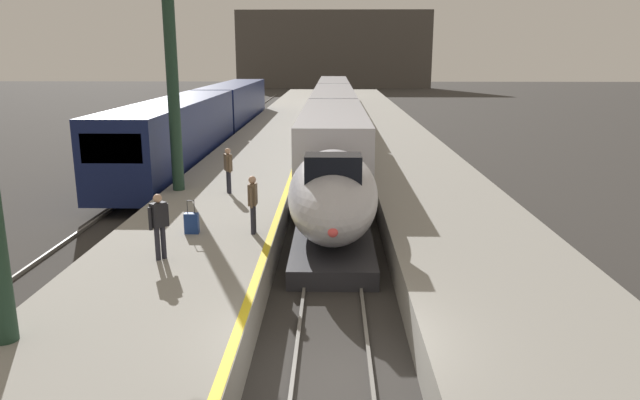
{
  "coord_description": "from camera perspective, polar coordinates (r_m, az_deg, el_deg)",
  "views": [
    {
      "loc": [
        -0.01,
        -9.94,
        6.07
      ],
      "look_at": [
        -0.39,
        7.33,
        1.8
      ],
      "focal_mm": 33.07,
      "sensor_mm": 36.0,
      "label": 1
    }
  ],
  "objects": [
    {
      "name": "passenger_near_edge",
      "position": [
        16.9,
        -6.52,
        -0.0
      ],
      "size": [
        0.23,
        0.57,
        1.69
      ],
      "color": "#23232D",
      "rests_on": "platform_left"
    },
    {
      "name": "rail_secondary_left",
      "position": [
        38.94,
        -11.9,
        4.7
      ],
      "size": [
        0.08,
        110.0,
        0.12
      ],
      "primitive_type": "cube",
      "color": "slate",
      "rests_on": "ground"
    },
    {
      "name": "regional_train_adjacent",
      "position": [
        40.23,
        -10.43,
        8.03
      ],
      "size": [
        2.85,
        36.6,
        3.8
      ],
      "color": "#141E4C",
      "rests_on": "ground"
    },
    {
      "name": "highspeed_train_main",
      "position": [
        42.41,
        1.3,
        8.3
      ],
      "size": [
        2.92,
        57.24,
        3.6
      ],
      "color": "silver",
      "rests_on": "ground"
    },
    {
      "name": "platform_left_safety_stripe",
      "position": [
        35.09,
        -1.62,
        5.66
      ],
      "size": [
        0.2,
        107.8,
        0.01
      ],
      "primitive_type": "cube",
      "color": "yellow",
      "rests_on": "platform_left"
    },
    {
      "name": "terminus_back_wall",
      "position": [
        111.94,
        1.33,
        14.35
      ],
      "size": [
        36.0,
        2.0,
        14.0
      ],
      "primitive_type": "cube",
      "color": "#4C4742",
      "rests_on": "ground"
    },
    {
      "name": "platform_right",
      "position": [
        35.36,
        7.88,
        4.73
      ],
      "size": [
        4.8,
        110.0,
        1.05
      ],
      "primitive_type": "cube",
      "color": "gray",
      "rests_on": "ground"
    },
    {
      "name": "rail_secondary_right",
      "position": [
        38.62,
        -9.73,
        4.73
      ],
      "size": [
        0.08,
        110.0,
        0.12
      ],
      "primitive_type": "cube",
      "color": "slate",
      "rests_on": "ground"
    },
    {
      "name": "rail_main_right",
      "position": [
        37.92,
        2.42,
        4.75
      ],
      "size": [
        0.08,
        110.0,
        0.12
      ],
      "primitive_type": "cube",
      "color": "slate",
      "rests_on": "ground"
    },
    {
      "name": "rail_main_left",
      "position": [
        37.92,
        0.14,
        4.76
      ],
      "size": [
        0.08,
        110.0,
        0.12
      ],
      "primitive_type": "cube",
      "color": "slate",
      "rests_on": "ground"
    },
    {
      "name": "rolling_suitcase",
      "position": [
        17.36,
        -12.32,
        -2.2
      ],
      "size": [
        0.4,
        0.22,
        0.98
      ],
      "color": "navy",
      "rests_on": "platform_left"
    },
    {
      "name": "ground_plane",
      "position": [
        11.64,
        1.18,
        -17.53
      ],
      "size": [
        260.0,
        260.0,
        0.0
      ],
      "primitive_type": "plane",
      "color": "#33302D"
    },
    {
      "name": "passenger_far_waiting",
      "position": [
        15.19,
        -15.32,
        -2.01
      ],
      "size": [
        0.42,
        0.45,
        1.69
      ],
      "color": "#23232D",
      "rests_on": "platform_left"
    },
    {
      "name": "passenger_mid_platform",
      "position": [
        22.05,
        -8.87,
        3.18
      ],
      "size": [
        0.36,
        0.52,
        1.69
      ],
      "color": "#23232D",
      "rests_on": "platform_left"
    },
    {
      "name": "station_column_mid",
      "position": [
        22.62,
        -14.34,
        15.36
      ],
      "size": [
        4.0,
        0.68,
        9.64
      ],
      "color": "#1E3828",
      "rests_on": "platform_left"
    },
    {
      "name": "platform_left",
      "position": [
        35.36,
        -5.32,
        4.8
      ],
      "size": [
        4.8,
        110.0,
        1.05
      ],
      "primitive_type": "cube",
      "color": "gray",
      "rests_on": "ground"
    }
  ]
}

